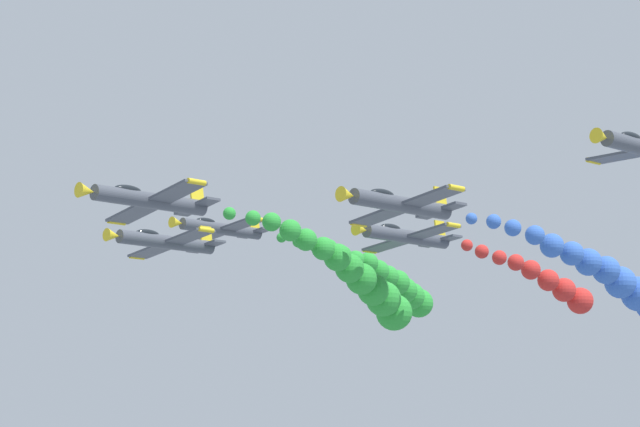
{
  "coord_description": "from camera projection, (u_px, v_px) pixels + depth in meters",
  "views": [
    {
      "loc": [
        -74.13,
        69.14,
        91.95
      ],
      "look_at": [
        0.0,
        0.0,
        109.26
      ],
      "focal_mm": 76.47,
      "sensor_mm": 36.0,
      "label": 1
    }
  ],
  "objects": [
    {
      "name": "airplane_lead",
      "position": [
        148.0,
        200.0,
        91.88
      ],
      "size": [
        9.48,
        10.35,
        2.84
      ],
      "rotation": [
        0.0,
        0.17,
        0.0
      ],
      "color": "#474C56"
    },
    {
      "name": "smoke_trail_lead",
      "position": [
        363.0,
        283.0,
        110.29
      ],
      "size": [
        7.86,
        24.62,
        7.3
      ],
      "color": "green"
    },
    {
      "name": "airplane_left_inner",
      "position": [
        400.0,
        204.0,
        91.81
      ],
      "size": [
        9.51,
        10.35,
        2.71
      ],
      "rotation": [
        0.0,
        0.14,
        0.0
      ],
      "color": "#474C56"
    },
    {
      "name": "smoke_trail_left_inner",
      "position": [
        626.0,
        288.0,
        109.93
      ],
      "size": [
        3.2,
        27.92,
        7.48
      ],
      "color": "blue"
    },
    {
      "name": "airplane_right_inner",
      "position": [
        165.0,
        242.0,
        108.07
      ],
      "size": [
        9.53,
        10.35,
        2.66
      ],
      "rotation": [
        0.0,
        0.13,
        0.0
      ],
      "color": "#474C56"
    },
    {
      "name": "airplane_left_outer",
      "position": [
        405.0,
        236.0,
        108.16
      ],
      "size": [
        9.54,
        10.35,
        2.59
      ],
      "rotation": [
        0.0,
        0.12,
        0.0
      ],
      "color": "#474C56"
    },
    {
      "name": "smoke_trail_left_outer",
      "position": [
        552.0,
        284.0,
        119.98
      ],
      "size": [
        2.5,
        16.7,
        5.27
      ],
      "color": "red"
    },
    {
      "name": "airplane_trailing",
      "position": [
        220.0,
        228.0,
        125.66
      ],
      "size": [
        9.54,
        10.35,
        2.58
      ],
      "rotation": [
        0.0,
        0.11,
        0.0
      ],
      "color": "#474C56"
    },
    {
      "name": "smoke_trail_trailing",
      "position": [
        394.0,
        284.0,
        148.32
      ],
      "size": [
        10.49,
        30.38,
        5.99
      ],
      "color": "green"
    }
  ]
}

